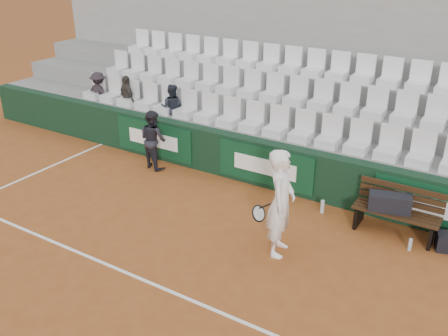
# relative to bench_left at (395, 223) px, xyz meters

# --- Properties ---
(ground) EXTENTS (80.00, 80.00, 0.00)m
(ground) POSITION_rel_bench_left_xyz_m (-2.63, -3.44, -0.23)
(ground) COLOR #944D21
(ground) RESTS_ON ground
(court_baseline) EXTENTS (18.00, 0.06, 0.01)m
(court_baseline) POSITION_rel_bench_left_xyz_m (-2.63, -3.44, -0.22)
(court_baseline) COLOR white
(court_baseline) RESTS_ON ground
(back_barrier) EXTENTS (18.00, 0.34, 1.00)m
(back_barrier) POSITION_rel_bench_left_xyz_m (-2.56, 0.55, 0.28)
(back_barrier) COLOR black
(back_barrier) RESTS_ON ground
(grandstand_tier_front) EXTENTS (18.00, 0.95, 1.00)m
(grandstand_tier_front) POSITION_rel_bench_left_xyz_m (-2.63, 1.18, 0.28)
(grandstand_tier_front) COLOR gray
(grandstand_tier_front) RESTS_ON ground
(grandstand_tier_mid) EXTENTS (18.00, 0.95, 1.45)m
(grandstand_tier_mid) POSITION_rel_bench_left_xyz_m (-2.63, 2.13, 0.50)
(grandstand_tier_mid) COLOR gray
(grandstand_tier_mid) RESTS_ON ground
(grandstand_tier_back) EXTENTS (18.00, 0.95, 1.90)m
(grandstand_tier_back) POSITION_rel_bench_left_xyz_m (-2.63, 3.08, 0.72)
(grandstand_tier_back) COLOR gray
(grandstand_tier_back) RESTS_ON ground
(grandstand_rear_wall) EXTENTS (18.00, 0.30, 4.40)m
(grandstand_rear_wall) POSITION_rel_bench_left_xyz_m (-2.63, 3.71, 1.98)
(grandstand_rear_wall) COLOR gray
(grandstand_rear_wall) RESTS_ON ground
(seat_row_front) EXTENTS (11.90, 0.44, 0.63)m
(seat_row_front) POSITION_rel_bench_left_xyz_m (-2.63, 1.01, 1.09)
(seat_row_front) COLOR silver
(seat_row_front) RESTS_ON grandstand_tier_front
(seat_row_mid) EXTENTS (11.90, 0.44, 0.63)m
(seat_row_mid) POSITION_rel_bench_left_xyz_m (-2.63, 1.96, 1.54)
(seat_row_mid) COLOR silver
(seat_row_mid) RESTS_ON grandstand_tier_mid
(seat_row_back) EXTENTS (11.90, 0.44, 0.63)m
(seat_row_back) POSITION_rel_bench_left_xyz_m (-2.63, 2.91, 1.99)
(seat_row_back) COLOR white
(seat_row_back) RESTS_ON grandstand_tier_back
(bench_left) EXTENTS (1.50, 0.56, 0.45)m
(bench_left) POSITION_rel_bench_left_xyz_m (0.00, 0.00, 0.00)
(bench_left) COLOR #351F10
(bench_left) RESTS_ON ground
(sports_bag_left) EXTENTS (0.79, 0.51, 0.31)m
(sports_bag_left) POSITION_rel_bench_left_xyz_m (-0.14, -0.01, 0.38)
(sports_bag_left) COLOR black
(sports_bag_left) RESTS_ON bench_left
(water_bottle_near) EXTENTS (0.07, 0.07, 0.27)m
(water_bottle_near) POSITION_rel_bench_left_xyz_m (-1.39, 0.05, -0.09)
(water_bottle_near) COLOR silver
(water_bottle_near) RESTS_ON ground
(water_bottle_far) EXTENTS (0.06, 0.06, 0.22)m
(water_bottle_far) POSITION_rel_bench_left_xyz_m (0.38, -0.39, -0.11)
(water_bottle_far) COLOR #ADBCC4
(water_bottle_far) RESTS_ON ground
(tennis_player) EXTENTS (0.80, 0.77, 1.87)m
(tennis_player) POSITION_rel_bench_left_xyz_m (-1.52, -1.61, 0.71)
(tennis_player) COLOR white
(tennis_player) RESTS_ON ground
(ball_kid) EXTENTS (0.78, 0.67, 1.38)m
(ball_kid) POSITION_rel_bench_left_xyz_m (-5.54, 0.02, 0.47)
(ball_kid) COLOR black
(ball_kid) RESTS_ON ground
(spectator_a) EXTENTS (0.75, 0.44, 1.16)m
(spectator_a) POSITION_rel_bench_left_xyz_m (-8.20, 1.06, 1.35)
(spectator_a) COLOR black
(spectator_a) RESTS_ON grandstand_tier_front
(spectator_b) EXTENTS (0.76, 0.54, 1.19)m
(spectator_b) POSITION_rel_bench_left_xyz_m (-7.21, 1.06, 1.37)
(spectator_b) COLOR #342F2A
(spectator_b) RESTS_ON grandstand_tier_front
(spectator_c) EXTENTS (0.69, 0.61, 1.17)m
(spectator_c) POSITION_rel_bench_left_xyz_m (-5.76, 1.06, 1.36)
(spectator_c) COLOR #1D212C
(spectator_c) RESTS_ON grandstand_tier_front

